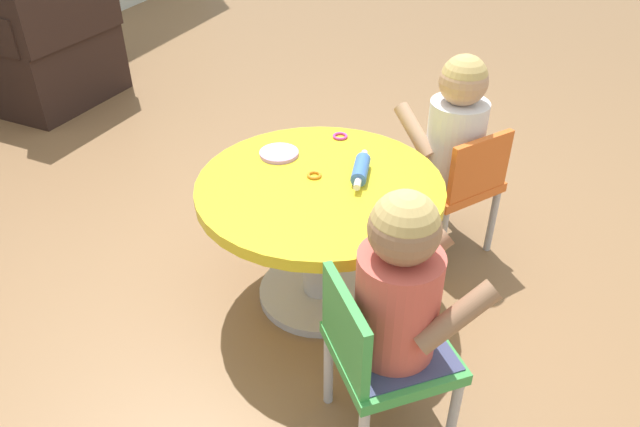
{
  "coord_description": "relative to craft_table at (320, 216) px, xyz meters",
  "views": [
    {
      "loc": [
        -1.51,
        -0.62,
        1.49
      ],
      "look_at": [
        0.0,
        0.0,
        0.36
      ],
      "focal_mm": 33.64,
      "sensor_mm": 36.0,
      "label": 1
    }
  ],
  "objects": [
    {
      "name": "craft_scissors",
      "position": [
        -0.14,
        -0.28,
        0.13
      ],
      "size": [
        0.08,
        0.14,
        0.01
      ],
      "color": "silver",
      "rests_on": "craft_table"
    },
    {
      "name": "craft_table",
      "position": [
        0.0,
        0.0,
        0.0
      ],
      "size": [
        0.8,
        0.8,
        0.48
      ],
      "color": "silver",
      "rests_on": "ground"
    },
    {
      "name": "cookie_cutter_0",
      "position": [
        0.32,
        0.05,
        0.13
      ],
      "size": [
        0.06,
        0.06,
        0.01
      ],
      "primitive_type": "torus",
      "color": "#D83FA5",
      "rests_on": "craft_table"
    },
    {
      "name": "child_chair_left",
      "position": [
        -0.46,
        -0.36,
        -0.05
      ],
      "size": [
        0.42,
        0.42,
        0.54
      ],
      "color": "#B7B7BC",
      "rests_on": "ground"
    },
    {
      "name": "armchair_dark",
      "position": [
        1.01,
        2.15,
        -0.04
      ],
      "size": [
        0.75,
        0.75,
        0.85
      ],
      "color": "black",
      "rests_on": "ground"
    },
    {
      "name": "playdough_blob_0",
      "position": [
        0.11,
        0.2,
        0.13
      ],
      "size": [
        0.13,
        0.13,
        0.01
      ],
      "primitive_type": "cylinder",
      "color": "#CC99E5",
      "rests_on": "craft_table"
    },
    {
      "name": "rolling_pin",
      "position": [
        0.09,
        -0.11,
        0.15
      ],
      "size": [
        0.23,
        0.08,
        0.05
      ],
      "color": "#3F72CC",
      "rests_on": "craft_table"
    },
    {
      "name": "cookie_cutter_1",
      "position": [
        0.03,
        0.03,
        0.13
      ],
      "size": [
        0.05,
        0.05,
        0.01
      ],
      "primitive_type": "torus",
      "color": "orange",
      "rests_on": "craft_table"
    },
    {
      "name": "seated_child_right",
      "position": [
        0.48,
        -0.33,
        0.18
      ],
      "size": [
        0.42,
        0.44,
        0.51
      ],
      "color": "#3F4772",
      "rests_on": "ground"
    },
    {
      "name": "child_chair_right",
      "position": [
        0.45,
        -0.37,
        -0.05
      ],
      "size": [
        0.42,
        0.42,
        0.54
      ],
      "color": "#B7B7BC",
      "rests_on": "ground"
    },
    {
      "name": "seated_child_left",
      "position": [
        -0.43,
        -0.39,
        0.18
      ],
      "size": [
        0.43,
        0.44,
        0.51
      ],
      "color": "#3F4772",
      "rests_on": "ground"
    },
    {
      "name": "ground_plane",
      "position": [
        0.0,
        0.0,
        -0.35
      ],
      "size": [
        10.0,
        10.0,
        0.0
      ],
      "primitive_type": "plane",
      "color": "olive"
    }
  ]
}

